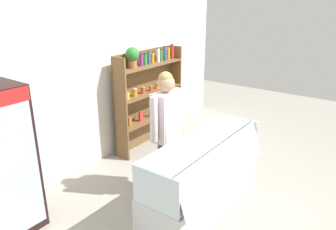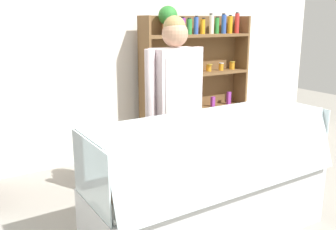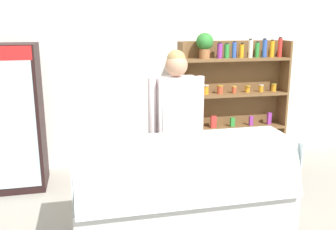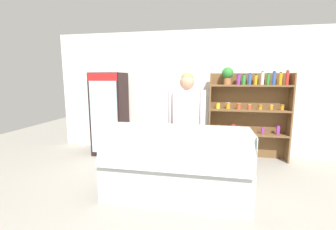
{
  "view_description": "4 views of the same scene",
  "coord_description": "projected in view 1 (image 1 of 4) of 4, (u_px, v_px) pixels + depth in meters",
  "views": [
    {
      "loc": [
        -3.47,
        -1.86,
        2.66
      ],
      "look_at": [
        -0.06,
        0.65,
        1.13
      ],
      "focal_mm": 35.0,
      "sensor_mm": 36.0,
      "label": 1
    },
    {
      "loc": [
        -1.98,
        -2.15,
        1.72
      ],
      "look_at": [
        -0.26,
        0.57,
        0.9
      ],
      "focal_mm": 40.0,
      "sensor_mm": 36.0,
      "label": 2
    },
    {
      "loc": [
        -1.08,
        -3.09,
        2.04
      ],
      "look_at": [
        -0.24,
        0.69,
        1.06
      ],
      "focal_mm": 40.0,
      "sensor_mm": 36.0,
      "label": 3
    },
    {
      "loc": [
        0.21,
        -2.93,
        1.66
      ],
      "look_at": [
        -0.45,
        0.5,
        1.09
      ],
      "focal_mm": 24.0,
      "sensor_mm": 36.0,
      "label": 4
    }
  ],
  "objects": [
    {
      "name": "ground_plane",
      "position": [
        208.0,
        199.0,
        4.57
      ],
      "size": [
        12.0,
        12.0,
        0.0
      ],
      "primitive_type": "plane",
      "color": "gray"
    },
    {
      "name": "back_wall",
      "position": [
        96.0,
        82.0,
        5.31
      ],
      "size": [
        6.8,
        0.1,
        2.7
      ],
      "primitive_type": "cube",
      "color": "white",
      "rests_on": "ground"
    },
    {
      "name": "shelving_unit",
      "position": [
        147.0,
        91.0,
        5.96
      ],
      "size": [
        1.59,
        0.29,
        1.89
      ],
      "color": "brown",
      "rests_on": "ground"
    },
    {
      "name": "deli_display_case",
      "position": [
        203.0,
        188.0,
        4.25
      ],
      "size": [
        1.99,
        0.71,
        1.01
      ],
      "color": "silver",
      "rests_on": "ground"
    },
    {
      "name": "shop_clerk",
      "position": [
        166.0,
        123.0,
        4.42
      ],
      "size": [
        0.6,
        0.25,
        1.76
      ],
      "color": "#4C4233",
      "rests_on": "ground"
    }
  ]
}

